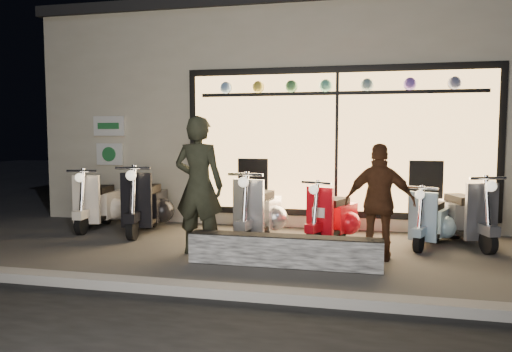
{
  "coord_description": "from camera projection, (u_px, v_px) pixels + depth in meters",
  "views": [
    {
      "loc": [
        1.4,
        -6.89,
        1.72
      ],
      "look_at": [
        -0.34,
        0.6,
        1.05
      ],
      "focal_mm": 35.0,
      "sensor_mm": 36.0,
      "label": 1
    }
  ],
  "objects": [
    {
      "name": "scooter_red",
      "position": [
        334.0,
        217.0,
        7.94
      ],
      "size": [
        0.75,
        1.32,
        0.96
      ],
      "rotation": [
        0.0,
        0.0,
        -0.38
      ],
      "color": "black",
      "rests_on": "ground"
    },
    {
      "name": "graffiti_barrier",
      "position": [
        284.0,
        251.0,
        6.43
      ],
      "size": [
        2.5,
        0.28,
        0.4
      ],
      "primitive_type": "cube",
      "color": "black",
      "rests_on": "ground"
    },
    {
      "name": "kerb",
      "position": [
        231.0,
        292.0,
        5.21
      ],
      "size": [
        40.0,
        0.25,
        0.12
      ],
      "primitive_type": "cube",
      "color": "slate",
      "rests_on": "ground"
    },
    {
      "name": "scooter_black",
      "position": [
        147.0,
        205.0,
        8.76
      ],
      "size": [
        0.66,
        1.59,
        1.13
      ],
      "rotation": [
        0.0,
        0.0,
        0.15
      ],
      "color": "black",
      "rests_on": "ground"
    },
    {
      "name": "ground",
      "position": [
        270.0,
        253.0,
        7.15
      ],
      "size": [
        40.0,
        40.0,
        0.0
      ],
      "primitive_type": "plane",
      "color": "#383533",
      "rests_on": "ground"
    },
    {
      "name": "scooter_cream",
      "position": [
        100.0,
        204.0,
        9.13
      ],
      "size": [
        0.58,
        1.47,
        1.05
      ],
      "rotation": [
        0.0,
        0.0,
        0.12
      ],
      "color": "black",
      "rests_on": "ground"
    },
    {
      "name": "woman",
      "position": [
        380.0,
        202.0,
        6.69
      ],
      "size": [
        0.93,
        0.41,
        1.58
      ],
      "primitive_type": "imported",
      "rotation": [
        0.0,
        0.0,
        3.12
      ],
      "color": "#542F1A",
      "rests_on": "ground"
    },
    {
      "name": "man",
      "position": [
        199.0,
        185.0,
        7.03
      ],
      "size": [
        0.74,
        0.51,
        1.95
      ],
      "primitive_type": "imported",
      "rotation": [
        0.0,
        0.0,
        3.08
      ],
      "color": "black",
      "rests_on": "ground"
    },
    {
      "name": "scooter_silver",
      "position": [
        260.0,
        212.0,
        8.14
      ],
      "size": [
        0.56,
        1.5,
        1.07
      ],
      "rotation": [
        0.0,
        0.0,
        -0.09
      ],
      "color": "black",
      "rests_on": "ground"
    },
    {
      "name": "scooter_grey",
      "position": [
        462.0,
        216.0,
        7.79
      ],
      "size": [
        0.77,
        1.47,
        1.05
      ],
      "rotation": [
        0.0,
        0.0,
        0.31
      ],
      "color": "black",
      "rests_on": "ground"
    },
    {
      "name": "shop_building",
      "position": [
        312.0,
        116.0,
        11.81
      ],
      "size": [
        10.2,
        6.23,
        4.2
      ],
      "color": "beige",
      "rests_on": "ground"
    },
    {
      "name": "scooter_blue",
      "position": [
        431.0,
        221.0,
        7.68
      ],
      "size": [
        0.7,
        1.26,
        0.91
      ],
      "rotation": [
        0.0,
        0.0,
        -0.36
      ],
      "color": "black",
      "rests_on": "ground"
    }
  ]
}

